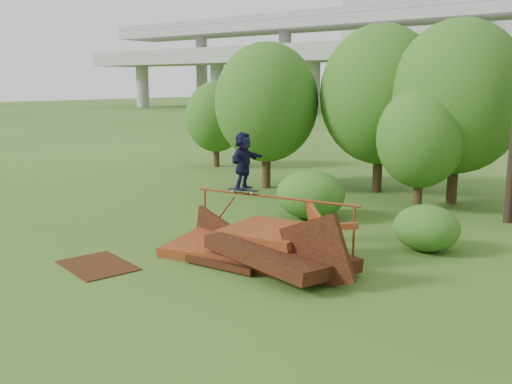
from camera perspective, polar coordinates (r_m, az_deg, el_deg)
The scene contains 14 objects.
ground at distance 13.26m, azimuth -2.63°, elevation -8.51°, with size 240.00×240.00×0.00m, color #2D5116.
scrap_pile at distance 14.27m, azimuth 0.63°, elevation -5.54°, with size 5.79×3.36×2.05m.
grind_rail at distance 15.05m, azimuth 1.83°, elevation -1.44°, with size 4.72×0.73×1.47m.
skateboard at distance 15.43m, azimuth -1.26°, elevation 0.22°, with size 0.87×0.34×0.09m.
skater at distance 15.31m, azimuth -1.27°, elevation 3.14°, with size 1.44×0.46×1.55m, color black.
flat_plate at distance 14.53m, azimuth -15.54°, elevation -7.09°, with size 1.95×1.39×0.03m, color #361B0B.
tree_0 at distance 23.89m, azimuth 1.05°, elevation 8.92°, with size 4.30×4.30×6.06m.
tree_1 at distance 23.47m, azimuth 12.35°, elevation 9.47°, with size 4.81×4.81×6.69m.
tree_2 at distance 20.56m, azimuth 16.14°, elevation 5.23°, with size 3.04×3.04×4.28m.
tree_3 at distance 21.89m, azimuth 19.54°, elevation 8.94°, with size 4.80×4.80×6.66m.
tree_6 at distance 30.21m, azimuth -4.03°, elevation 7.49°, with size 3.20×3.20×4.46m.
shrub_left at distance 18.73m, azimuth 5.47°, elevation -0.25°, with size 2.30×2.13×1.60m, color #195216.
shrub_right at distance 15.77m, azimuth 16.69°, elevation -3.46°, with size 1.74×1.60×1.24m, color #195216.
building_left at distance 114.97m, azimuth 14.73°, elevation 17.10°, with size 18.00×16.00×35.00m, color #9E9E99.
Camera 1 is at (8.16, -9.48, 4.40)m, focal length 40.00 mm.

